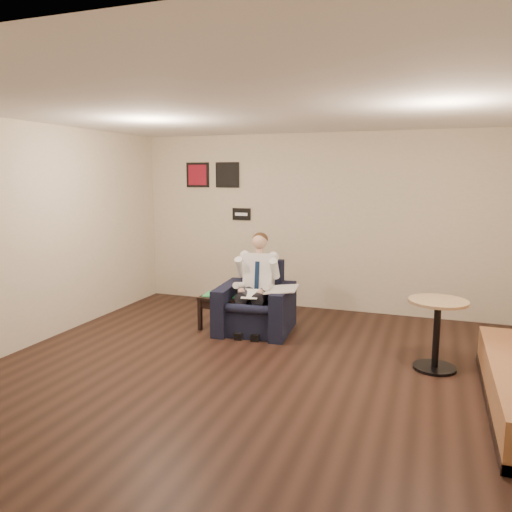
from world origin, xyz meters
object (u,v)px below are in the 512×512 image
(seated_man, at_px, (253,287))
(side_table, at_px, (224,311))
(smartphone, at_px, (232,292))
(cafe_table, at_px, (436,335))
(coffee_mug, at_px, (240,291))
(green_folder, at_px, (221,294))
(armchair, at_px, (255,298))

(seated_man, relative_size, side_table, 2.26)
(smartphone, xyz_separation_m, cafe_table, (2.79, -0.82, -0.08))
(coffee_mug, distance_m, cafe_table, 2.77)
(coffee_mug, bearing_deg, smartphone, 161.70)
(green_folder, bearing_deg, armchair, -1.29)
(green_folder, bearing_deg, side_table, 32.49)
(coffee_mug, height_order, cafe_table, cafe_table)
(seated_man, bearing_deg, smartphone, 139.24)
(smartphone, relative_size, cafe_table, 0.18)
(armchair, xyz_separation_m, cafe_table, (2.36, -0.63, -0.08))
(side_table, distance_m, coffee_mug, 0.36)
(seated_man, height_order, side_table, seated_man)
(armchair, relative_size, cafe_table, 1.23)
(green_folder, bearing_deg, smartphone, 64.84)
(side_table, xyz_separation_m, smartphone, (0.06, 0.17, 0.24))
(side_table, height_order, green_folder, green_folder)
(coffee_mug, height_order, smartphone, coffee_mug)
(side_table, bearing_deg, seated_man, -17.37)
(side_table, relative_size, green_folder, 1.22)
(green_folder, xyz_separation_m, smartphone, (0.09, 0.19, -0.00))
(smartphone, height_order, cafe_table, cafe_table)
(armchair, relative_size, seated_man, 0.75)
(seated_man, xyz_separation_m, smartphone, (-0.44, 0.32, -0.17))
(seated_man, bearing_deg, armchair, 90.00)
(seated_man, distance_m, side_table, 0.66)
(cafe_table, bearing_deg, green_folder, 167.48)
(armchair, distance_m, green_folder, 0.52)
(cafe_table, bearing_deg, side_table, 166.95)
(armchair, bearing_deg, coffee_mug, 147.92)
(seated_man, relative_size, smartphone, 8.88)
(armchair, xyz_separation_m, side_table, (-0.48, 0.03, -0.24))
(seated_man, height_order, cafe_table, seated_man)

